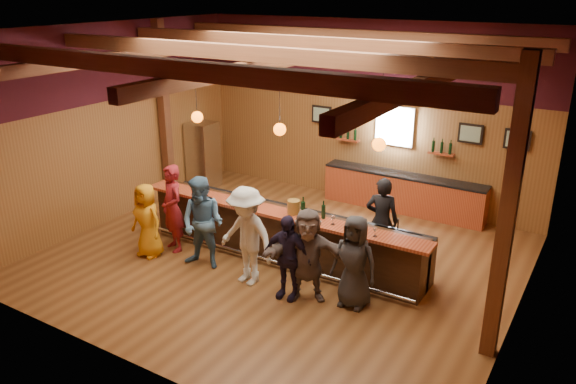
% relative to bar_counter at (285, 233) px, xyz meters
% --- Properties ---
extents(room, '(9.04, 9.00, 4.52)m').
position_rel_bar_counter_xyz_m(room, '(-0.02, -0.09, 2.69)').
color(room, brown).
rests_on(room, ground).
extents(bar_counter, '(6.30, 1.07, 1.11)m').
position_rel_bar_counter_xyz_m(bar_counter, '(0.00, 0.00, 0.00)').
color(bar_counter, black).
rests_on(bar_counter, ground).
extents(back_bar_cabinet, '(4.00, 0.52, 0.95)m').
position_rel_bar_counter_xyz_m(back_bar_cabinet, '(1.18, 3.57, -0.05)').
color(back_bar_cabinet, maroon).
rests_on(back_bar_cabinet, ground).
extents(window, '(0.95, 0.09, 0.95)m').
position_rel_bar_counter_xyz_m(window, '(0.78, 3.80, 1.53)').
color(window, silver).
rests_on(window, room).
extents(framed_pictures, '(5.35, 0.05, 0.45)m').
position_rel_bar_counter_xyz_m(framed_pictures, '(1.65, 3.79, 1.58)').
color(framed_pictures, black).
rests_on(framed_pictures, room).
extents(wine_shelves, '(3.00, 0.18, 0.30)m').
position_rel_bar_counter_xyz_m(wine_shelves, '(0.78, 3.73, 1.10)').
color(wine_shelves, maroon).
rests_on(wine_shelves, room).
extents(pendant_lights, '(4.24, 0.24, 1.37)m').
position_rel_bar_counter_xyz_m(pendant_lights, '(-0.02, -0.15, 2.19)').
color(pendant_lights, black).
rests_on(pendant_lights, room).
extents(stainless_fridge, '(0.70, 0.70, 1.80)m').
position_rel_bar_counter_xyz_m(stainless_fridge, '(-4.12, 2.45, 0.38)').
color(stainless_fridge, silver).
rests_on(stainless_fridge, ground).
extents(customer_orange, '(0.79, 0.54, 1.55)m').
position_rel_bar_counter_xyz_m(customer_orange, '(-2.41, -1.41, 0.25)').
color(customer_orange, orange).
rests_on(customer_orange, ground).
extents(customer_redvest, '(0.80, 0.69, 1.85)m').
position_rel_bar_counter_xyz_m(customer_redvest, '(-2.14, -0.94, 0.40)').
color(customer_redvest, maroon).
rests_on(customer_redvest, ground).
extents(customer_denim, '(0.99, 0.82, 1.85)m').
position_rel_bar_counter_xyz_m(customer_denim, '(-1.12, -1.20, 0.40)').
color(customer_denim, teal).
rests_on(customer_denim, ground).
extents(customer_white, '(1.32, 0.90, 1.89)m').
position_rel_bar_counter_xyz_m(customer_white, '(-0.03, -1.29, 0.42)').
color(customer_white, silver).
rests_on(customer_white, ground).
extents(customer_navy, '(0.95, 0.45, 1.58)m').
position_rel_bar_counter_xyz_m(customer_navy, '(0.88, -1.35, 0.27)').
color(customer_navy, '#1F1831').
rests_on(customer_navy, ground).
extents(customer_brown, '(1.62, 1.19, 1.70)m').
position_rel_bar_counter_xyz_m(customer_brown, '(1.20, -1.20, 0.33)').
color(customer_brown, '#645450').
rests_on(customer_brown, ground).
extents(customer_dark, '(0.83, 0.56, 1.66)m').
position_rel_bar_counter_xyz_m(customer_dark, '(1.99, -0.98, 0.31)').
color(customer_dark, '#2A292C').
rests_on(customer_dark, ground).
extents(bartender, '(0.73, 0.55, 1.78)m').
position_rel_bar_counter_xyz_m(bartender, '(1.76, 0.78, 0.37)').
color(bartender, black).
rests_on(bartender, ground).
extents(ice_bucket, '(0.25, 0.25, 0.27)m').
position_rel_bar_counter_xyz_m(ice_bucket, '(0.36, -0.25, 0.72)').
color(ice_bucket, brown).
rests_on(ice_bucket, bar_counter).
extents(bottle_a, '(0.08, 0.08, 0.39)m').
position_rel_bar_counter_xyz_m(bottle_a, '(0.58, -0.28, 0.74)').
color(bottle_a, black).
rests_on(bottle_a, bar_counter).
extents(bottle_b, '(0.08, 0.08, 0.35)m').
position_rel_bar_counter_xyz_m(bottle_b, '(0.96, -0.17, 0.73)').
color(bottle_b, black).
rests_on(bottle_b, bar_counter).
extents(glass_a, '(0.07, 0.07, 0.16)m').
position_rel_bar_counter_xyz_m(glass_a, '(-2.58, -0.34, 0.71)').
color(glass_a, silver).
rests_on(glass_a, bar_counter).
extents(glass_b, '(0.08, 0.08, 0.18)m').
position_rel_bar_counter_xyz_m(glass_b, '(-1.94, -0.36, 0.72)').
color(glass_b, silver).
rests_on(glass_b, bar_counter).
extents(glass_c, '(0.07, 0.07, 0.17)m').
position_rel_bar_counter_xyz_m(glass_c, '(-1.69, -0.38, 0.71)').
color(glass_c, silver).
rests_on(glass_c, bar_counter).
extents(glass_d, '(0.07, 0.07, 0.16)m').
position_rel_bar_counter_xyz_m(glass_d, '(-0.85, -0.38, 0.71)').
color(glass_d, silver).
rests_on(glass_d, bar_counter).
extents(glass_e, '(0.07, 0.07, 0.17)m').
position_rel_bar_counter_xyz_m(glass_e, '(-0.59, -0.28, 0.71)').
color(glass_e, silver).
rests_on(glass_e, bar_counter).
extents(glass_f, '(0.08, 0.08, 0.17)m').
position_rel_bar_counter_xyz_m(glass_f, '(0.61, -0.40, 0.71)').
color(glass_f, silver).
rests_on(glass_f, bar_counter).
extents(glass_g, '(0.08, 0.08, 0.19)m').
position_rel_bar_counter_xyz_m(glass_g, '(1.24, -0.33, 0.72)').
color(glass_g, silver).
rests_on(glass_g, bar_counter).
extents(glass_h, '(0.08, 0.08, 0.18)m').
position_rel_bar_counter_xyz_m(glass_h, '(2.11, -0.41, 0.71)').
color(glass_h, silver).
rests_on(glass_h, bar_counter).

